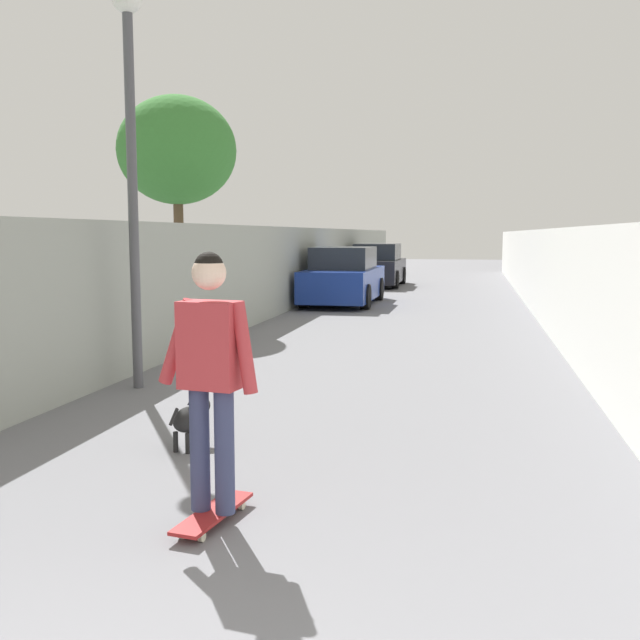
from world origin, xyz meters
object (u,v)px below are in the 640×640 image
(person_skateboarder, at_px, (210,362))
(car_far, at_px, (377,266))
(tree_left_near, at_px, (177,151))
(dog, at_px, (191,418))
(lamp_post, at_px, (130,120))
(skateboard, at_px, (213,513))
(car_near, at_px, (344,278))

(person_skateboarder, bearing_deg, car_far, 4.63)
(tree_left_near, bearing_deg, dog, -156.80)
(lamp_post, relative_size, car_far, 1.14)
(skateboard, relative_size, person_skateboarder, 0.48)
(skateboard, distance_m, person_skateboarder, 1.01)
(lamp_post, relative_size, car_near, 1.13)
(car_far, bearing_deg, dog, -177.18)
(tree_left_near, relative_size, skateboard, 5.77)
(lamp_post, xyz_separation_m, dog, (-2.28, -1.61, -2.96))
(person_skateboarder, height_order, dog, person_skateboarder)
(lamp_post, bearing_deg, tree_left_near, 18.14)
(skateboard, bearing_deg, car_near, 6.80)
(person_skateboarder, distance_m, dog, 1.92)
(lamp_post, xyz_separation_m, person_skateboarder, (-3.85, -2.39, -2.16))
(lamp_post, distance_m, car_near, 11.48)
(skateboard, bearing_deg, tree_left_near, 23.73)
(tree_left_near, height_order, lamp_post, lamp_post)
(lamp_post, distance_m, dog, 4.07)
(tree_left_near, relative_size, lamp_post, 0.99)
(lamp_post, distance_m, person_skateboarder, 5.02)
(lamp_post, relative_size, person_skateboarder, 2.83)
(tree_left_near, bearing_deg, car_near, -28.24)
(skateboard, distance_m, dog, 1.76)
(car_near, bearing_deg, person_skateboarder, -173.20)
(skateboard, distance_m, car_far, 22.19)
(lamp_post, bearing_deg, dog, -144.81)
(dog, bearing_deg, person_skateboarder, -153.43)
(tree_left_near, distance_m, skateboard, 11.58)
(tree_left_near, height_order, skateboard, tree_left_near)
(tree_left_near, bearing_deg, car_far, -12.44)
(dog, bearing_deg, skateboard, -153.43)
(tree_left_near, distance_m, car_near, 6.30)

